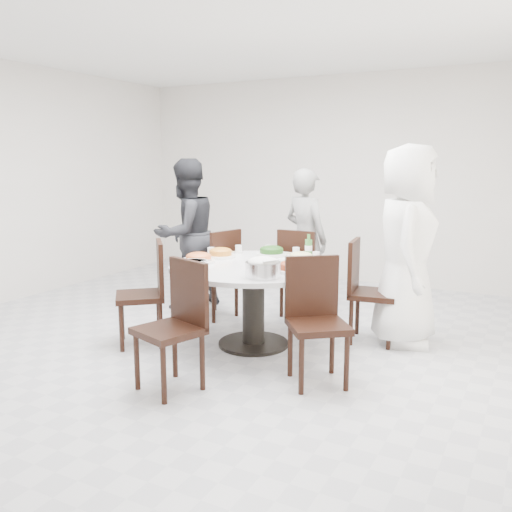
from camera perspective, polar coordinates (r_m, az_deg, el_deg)
The scene contains 24 objects.
floor at distance 5.19m, azimuth -3.26°, elevation -8.71°, with size 6.00×6.00×0.01m, color silver.
ceiling at distance 5.04m, azimuth -3.60°, elevation 23.02°, with size 6.00×6.00×0.01m, color white.
wall_back at distance 7.64m, azimuth 8.47°, elevation 7.98°, with size 6.00×0.01×2.80m, color silver.
wall_left at distance 6.97m, azimuth -25.17°, elevation 6.93°, with size 0.01×6.00×2.80m, color silver.
dining_table at distance 4.91m, azimuth -0.27°, elevation -5.21°, with size 1.50×1.50×0.75m, color silver.
chair_ne at distance 5.10m, azimuth 12.28°, elevation -3.71°, with size 0.42×0.42×0.95m, color black.
chair_n at distance 5.86m, azimuth 4.94°, elevation -1.72°, with size 0.42×0.42×0.95m, color black.
chair_nw at distance 5.80m, azimuth -4.47°, elevation -1.82°, with size 0.42×0.42×0.95m, color black.
chair_sw at distance 5.03m, azimuth -12.14°, elevation -3.91°, with size 0.42×0.42×0.95m, color black.
chair_s at distance 4.00m, azimuth -9.19°, elevation -7.45°, with size 0.42×0.42×0.95m, color black.
chair_se at distance 4.09m, azimuth 6.56°, elevation -7.01°, with size 0.42×0.42×0.95m, color black.
diner_right at distance 5.06m, azimuth 15.57°, elevation 1.02°, with size 0.89×0.58×1.81m, color white.
diner_middle at distance 6.12m, azimuth 5.25°, elevation 1.78°, with size 0.58×0.38×1.58m, color black.
diner_left at distance 6.15m, azimuth -7.37°, elevation 2.29°, with size 0.82×0.64×1.69m, color black.
dish_greens at distance 5.28m, azimuth 1.64°, elevation 0.46°, with size 0.29×0.29×0.08m, color white.
dish_pale at distance 4.95m, azimuth 4.75°, elevation -0.24°, with size 0.26×0.26×0.07m, color white.
dish_orange at distance 5.18m, azimuth -3.75°, elevation 0.24°, with size 0.28×0.28×0.07m, color white.
dish_redbrown at distance 4.51m, azimuth 3.75°, elevation -1.27°, with size 0.28×0.28×0.07m, color white.
dish_tofu at distance 4.92m, azimuth -6.06°, elevation -0.30°, with size 0.29×0.29×0.08m, color white.
rice_bowl at distance 4.30m, azimuth 0.75°, elevation -1.44°, with size 0.29×0.29×0.12m, color silver.
soup_bowl at distance 4.60m, azimuth -6.57°, elevation -1.01°, with size 0.26×0.26×0.08m, color white.
beverage_bottle at distance 5.13m, azimuth 5.55°, elevation 1.01°, with size 0.07×0.07×0.23m, color #397F32.
tea_cups at distance 5.34m, azimuth 2.72°, elevation 0.59°, with size 0.07×0.07×0.08m, color white.
chopsticks at distance 5.44m, azimuth 2.88°, elevation 0.41°, with size 0.24×0.04×0.01m, color tan, non-canonical shape.
Camera 1 is at (2.56, -4.19, 1.68)m, focal length 38.00 mm.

